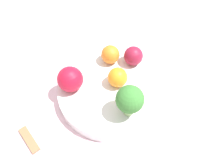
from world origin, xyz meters
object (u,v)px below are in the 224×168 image
broccoli (130,100)px  orange_back (119,79)px  apple_green (133,56)px  bowl (112,90)px  spoon (29,140)px  orange_front (110,54)px  apple_red (70,79)px

broccoli → orange_back: (0.03, 0.07, -0.02)m
broccoli → apple_green: size_ratio=1.62×
bowl → spoon: 0.20m
spoon → orange_front: bearing=13.3°
apple_red → orange_front: 0.12m
bowl → apple_red: 0.10m
broccoli → apple_green: bearing=46.2°
apple_green → orange_front: bearing=137.6°
apple_green → spoon: 0.29m
bowl → orange_front: 0.09m
apple_green → orange_back: apple_green is taller
orange_back → spoon: size_ratio=0.68×
bowl → apple_green: apple_green is taller
broccoli → orange_front: bearing=67.6°
bowl → broccoli: broccoli is taller
orange_front → spoon: bearing=-166.7°
apple_red → apple_green: size_ratio=1.23×
bowl → apple_green: size_ratio=5.33×
apple_red → orange_front: apple_red is taller
bowl → spoon: bearing=177.7°
orange_front → orange_back: (-0.03, -0.07, -0.00)m
bowl → broccoli: bearing=-99.4°
bowl → orange_back: bearing=-18.0°
bowl → broccoli: 0.09m
orange_back → spoon: bearing=176.6°
apple_green → orange_front: apple_green is taller
bowl → spoon: bowl is taller
apple_green → orange_front: (-0.04, 0.04, -0.00)m
orange_front → apple_green: bearing=-42.4°
bowl → apple_red: bearing=143.7°
apple_red → spoon: 0.14m
orange_front → orange_back: size_ratio=1.01×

